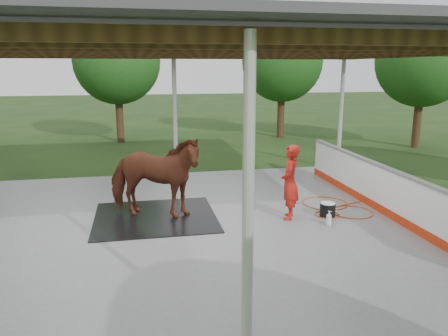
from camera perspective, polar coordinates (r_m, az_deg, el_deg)
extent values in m
plane|color=#1E3814|center=(9.98, -3.74, -7.62)|extent=(100.00, 100.00, 0.00)
cube|color=slate|center=(9.97, -3.75, -7.48)|extent=(12.00, 10.00, 0.05)
cylinder|color=beige|center=(4.96, 3.16, -5.08)|extent=(0.14, 0.14, 3.85)
cylinder|color=beige|center=(14.10, -6.41, 6.68)|extent=(0.14, 0.14, 3.85)
cylinder|color=beige|center=(15.65, 15.02, 6.95)|extent=(0.14, 0.14, 3.85)
cube|color=brown|center=(4.92, 2.84, 16.91)|extent=(12.00, 0.10, 0.18)
cube|color=brown|center=(6.38, -0.56, 16.04)|extent=(12.00, 0.10, 0.18)
cube|color=brown|center=(7.86, -2.67, 15.46)|extent=(12.00, 0.10, 0.18)
cube|color=brown|center=(9.35, -4.10, 15.05)|extent=(12.00, 0.10, 0.18)
cube|color=brown|center=(10.83, -5.14, 14.75)|extent=(12.00, 0.10, 0.18)
cube|color=brown|center=(12.33, -5.93, 14.52)|extent=(12.00, 0.10, 0.18)
cube|color=brown|center=(13.82, -6.54, 14.34)|extent=(12.00, 0.10, 0.18)
cube|color=brown|center=(11.55, 26.11, 13.41)|extent=(0.12, 10.00, 0.18)
cube|color=#38383A|center=(9.36, -4.12, 16.28)|extent=(12.60, 10.60, 0.10)
cube|color=#B82D0F|center=(11.43, 19.82, -4.89)|extent=(0.14, 8.00, 0.20)
cube|color=white|center=(11.29, 20.04, -2.47)|extent=(0.12, 8.00, 1.00)
cube|color=slate|center=(11.17, 20.24, 0.10)|extent=(0.16, 8.00, 0.06)
cylinder|color=#382314|center=(21.42, -13.45, 6.21)|extent=(0.36, 0.36, 2.20)
sphere|color=#194714|center=(21.28, -13.84, 13.44)|extent=(4.00, 4.00, 4.00)
cylinder|color=#382314|center=(22.58, 7.42, 6.79)|extent=(0.36, 0.36, 2.20)
sphere|color=#194714|center=(22.45, 7.62, 13.65)|extent=(4.00, 4.00, 4.00)
cylinder|color=#382314|center=(21.27, 23.90, 5.40)|extent=(0.36, 0.36, 2.20)
sphere|color=#194714|center=(21.13, 24.59, 12.66)|extent=(4.00, 4.00, 4.00)
cube|color=black|center=(10.51, -8.95, -6.32)|extent=(2.82, 2.64, 0.02)
imported|color=brown|center=(10.23, -9.15, -1.15)|extent=(2.51, 1.76, 1.94)
imported|color=#B41B13|center=(10.20, 8.61, -1.85)|extent=(0.62, 0.75, 1.74)
cylinder|color=black|center=(10.67, 13.37, -5.37)|extent=(0.37, 0.37, 0.33)
cylinder|color=white|center=(10.62, 13.42, -4.53)|extent=(0.34, 0.34, 0.03)
imported|color=silver|center=(10.10, 13.53, -6.39)|extent=(0.18, 0.18, 0.34)
imported|color=#338CD8|center=(10.91, 13.53, -5.32)|extent=(0.12, 0.12, 0.19)
torus|color=#C5480E|center=(11.70, 13.06, -4.48)|extent=(1.17, 1.17, 0.02)
torus|color=#C5480E|center=(11.17, 16.37, -5.52)|extent=(1.01, 1.01, 0.02)
torus|color=#C5480E|center=(10.82, 13.36, -5.95)|extent=(0.61, 0.61, 0.02)
cylinder|color=#C5480E|center=(12.08, 17.37, -4.19)|extent=(1.36, 0.46, 0.02)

